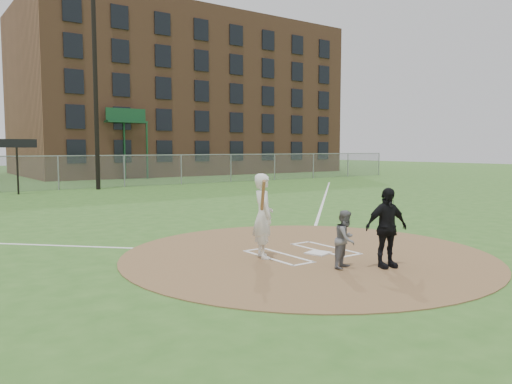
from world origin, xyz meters
TOP-DOWN VIEW (x-y plane):
  - ground at (0.00, 0.00)m, footprint 140.00×140.00m
  - dirt_circle at (0.00, 0.00)m, footprint 8.40×8.40m
  - home_plate at (0.22, -0.16)m, footprint 0.59×0.59m
  - foul_line_first at (9.00, 9.00)m, footprint 17.04×17.04m
  - catcher at (-0.26, -1.48)m, footprint 0.70×0.63m
  - umpire at (0.45, -1.92)m, footprint 1.02×0.62m
  - batters_boxes at (0.00, 0.15)m, footprint 2.08×1.88m
  - batter_at_plate at (-1.06, 0.24)m, footprint 0.81×1.07m
  - outfield_fence at (0.00, 22.00)m, footprint 56.08×0.08m
  - brick_warehouse at (16.00, 37.96)m, footprint 30.00×17.17m
  - light_pole at (2.00, 21.00)m, footprint 1.20×0.30m
  - scoreboard_sign at (-2.50, 20.20)m, footprint 2.00×0.10m

SIDE VIEW (x-z plane):
  - ground at x=0.00m, z-range 0.00..0.00m
  - foul_line_first at x=9.00m, z-range 0.00..0.01m
  - dirt_circle at x=0.00m, z-range 0.00..0.02m
  - batters_boxes at x=0.00m, z-range 0.02..0.03m
  - home_plate at x=0.22m, z-range 0.02..0.05m
  - catcher at x=-0.26m, z-range 0.02..1.19m
  - umpire at x=0.45m, z-range 0.02..1.65m
  - batter_at_plate at x=-1.06m, z-range 0.02..1.89m
  - outfield_fence at x=0.00m, z-range 0.00..2.03m
  - scoreboard_sign at x=-2.50m, z-range 0.92..3.85m
  - light_pole at x=2.00m, z-range 0.50..12.72m
  - brick_warehouse at x=16.00m, z-range 0.00..15.00m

